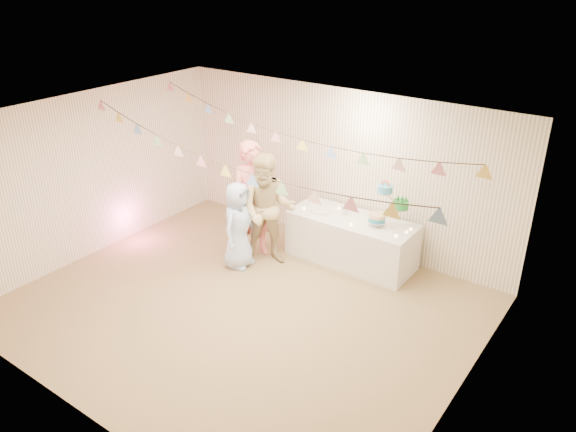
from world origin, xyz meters
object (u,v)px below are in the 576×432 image
Objects in this scene: cake_stand at (388,205)px; person_adult_b at (268,210)px; person_child at (239,225)px; table at (351,240)px; person_adult_a at (253,199)px.

person_adult_b is (-1.60, -0.81, -0.19)m from cake_stand.
person_adult_b is 0.51m from person_child.
table is at bearing -174.81° from cake_stand.
person_adult_b is (0.35, -0.08, -0.05)m from person_adult_a.
table is at bearing -30.98° from person_adult_a.
person_adult_a reaches higher than person_adult_b.
cake_stand is at bearing -64.46° from person_child.
table is 1.78m from person_child.
person_adult_b is at bearing -143.85° from table.
person_adult_b is (-1.05, -0.76, 0.52)m from table.
person_child is at bearing -160.98° from person_adult_b.
cake_stand is (0.55, 0.05, 0.71)m from table.
person_adult_a is at bearing 1.58° from person_child.
person_adult_a reaches higher than cake_stand.
person_adult_a is (-1.95, -0.73, -0.14)m from cake_stand.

